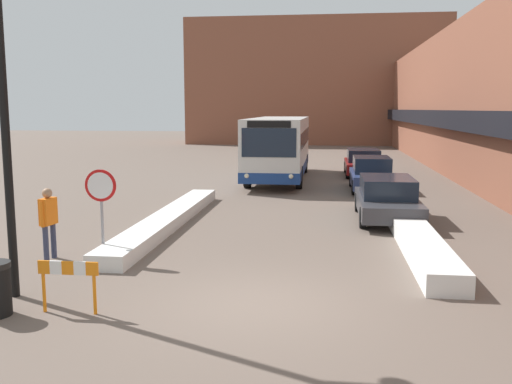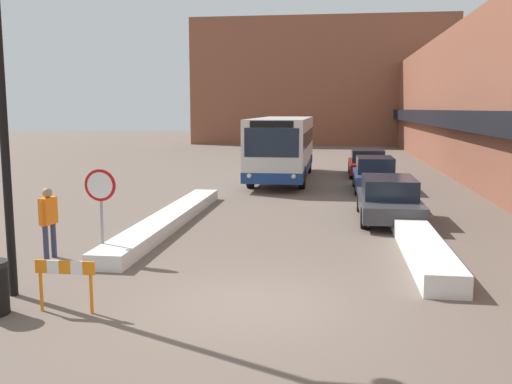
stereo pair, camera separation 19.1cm
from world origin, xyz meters
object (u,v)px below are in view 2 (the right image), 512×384
Objects in this scene: parked_car_middle at (375,174)px; street_lamp at (14,80)px; pedestrian at (48,216)px; city_bus at (283,146)px; parked_car_front at (389,198)px; stop_sign at (101,194)px; parked_car_back at (367,163)px; construction_barricade at (65,276)px.

parked_car_middle is 0.64× the size of street_lamp.
city_bus is at bearing -6.51° from pedestrian.
parked_car_middle reaches higher than parked_car_front.
stop_sign reaches higher than parked_car_front.
parked_car_back is at bearing 68.54° from stop_sign.
city_bus is at bearing 80.24° from street_lamp.
parked_car_middle is 17.34m from construction_barricade.
pedestrian is 3.98m from construction_barricade.
city_bus is 2.31× the size of parked_car_back.
parked_car_middle is 17.47m from street_lamp.
city_bus is 9.73× the size of construction_barricade.
pedestrian is at bearing -123.73° from parked_car_middle.
stop_sign is (-7.23, -5.93, 0.87)m from parked_car_front.
pedestrian is (-8.49, -18.56, 0.33)m from parked_car_back.
parked_car_front is 2.12× the size of stop_sign.
city_bus reaches higher than parked_car_back.
city_bus reaches higher than parked_car_middle.
stop_sign is at bearing -75.24° from pedestrian.
stop_sign is (-7.23, -18.40, 0.86)m from parked_car_back.
parked_car_middle reaches higher than parked_car_back.
stop_sign is at bearing -111.46° from parked_car_back.
parked_car_back is at bearing 28.38° from city_bus.
parked_car_front is (4.35, -10.13, -1.00)m from city_bus.
parked_car_back is 4.20× the size of construction_barricade.
parked_car_back reaches higher than construction_barricade.
city_bus is 5.66m from parked_car_middle.
parked_car_middle is at bearing 68.25° from construction_barricade.
parked_car_back is 0.69× the size of street_lamp.
stop_sign is 3.79m from street_lamp.
pedestrian is at bearing -104.34° from city_bus.
city_bus is 4.94× the size of stop_sign.
construction_barricade is at bearing -32.31° from street_lamp.
street_lamp is (-3.24, -18.85, 2.40)m from city_bus.
pedestrian is (-1.26, -0.15, -0.53)m from stop_sign.
parked_car_middle is at bearing 60.08° from stop_sign.
parked_car_back is 19.79m from stop_sign.
pedestrian reaches higher than parked_car_back.
parked_car_back is at bearing -16.77° from pedestrian.
street_lamp is at bearing 147.69° from construction_barricade.
parked_car_back is (0.00, 12.48, 0.01)m from parked_car_front.
city_bus is at bearing -151.62° from parked_car_back.
city_bus reaches higher than construction_barricade.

